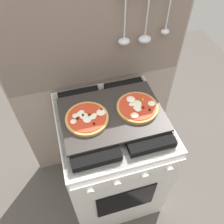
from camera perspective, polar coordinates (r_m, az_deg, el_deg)
name	(u,v)px	position (r m, az deg, el deg)	size (l,w,h in m)	color
ground_plane	(112,185)	(2.01, 0.00, -17.56)	(4.00, 4.00, 0.00)	#4C4742
kitchen_backsplash	(98,89)	(1.55, -3.37, 5.65)	(1.10, 0.09, 1.55)	gray
stove	(112,158)	(1.61, 0.02, -11.23)	(0.60, 0.64, 0.90)	white
baking_tray	(112,114)	(1.23, 0.00, -0.55)	(0.54, 0.38, 0.02)	#2D2826
pizza_left	(87,118)	(1.20, -6.16, -1.49)	(0.22, 0.22, 0.03)	tan
pizza_right	(137,107)	(1.25, 6.23, 1.24)	(0.22, 0.22, 0.03)	#C18947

